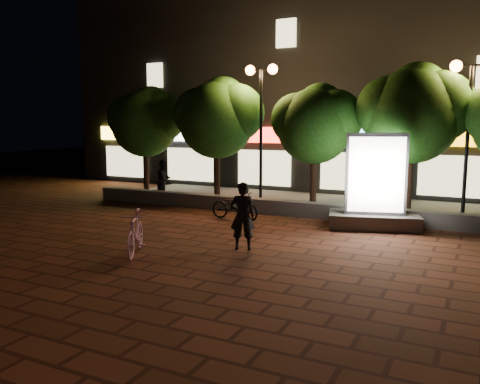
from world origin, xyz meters
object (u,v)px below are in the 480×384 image
Objects in this scene: tree_mid at (316,121)px; street_lamp_right at (470,98)px; tree_right at (414,110)px; rider at (242,216)px; tree_left at (219,115)px; pedestrian at (165,180)px; street_lamp_left at (261,99)px; scooter_parked at (235,206)px; tree_far_left at (147,119)px; ad_kiosk at (375,190)px; scooter_pink at (135,233)px.

street_lamp_right reaches higher than tree_mid.
tree_right reaches higher than rider.
street_lamp_right is (8.95, -0.26, 0.45)m from tree_left.
tree_mid is 6.47m from pedestrian.
street_lamp_left is 1.04× the size of street_lamp_right.
scooter_parked is at bearing -121.51° from pedestrian.
tree_right reaches higher than tree_far_left.
scooter_pink is (-4.56, -5.60, -0.62)m from ad_kiosk.
street_lamp_left is 7.13m from rider.
tree_left reaches higher than pedestrian.
scooter_parked is at bearing -169.86° from ad_kiosk.
street_lamp_left reaches higher than scooter_pink.
ad_kiosk is (10.07, -2.22, -2.14)m from tree_far_left.
scooter_parked is (-4.33, -0.77, -0.70)m from ad_kiosk.
rider is (2.18, -6.01, -3.17)m from street_lamp_left.
scooter_pink is (-1.98, -7.82, -2.68)m from tree_mid.
tree_left is 0.98× the size of street_lamp_right.
scooter_parked is 1.08× the size of pedestrian.
tree_mid is at bearing 176.96° from street_lamp_right.
street_lamp_right reaches higher than tree_far_left.
ad_kiosk reaches higher than pedestrian.
street_lamp_right is 2.79× the size of scooter_pink.
street_lamp_right is at bearing -91.96° from pedestrian.
rider is at bearing -39.41° from tree_far_left.
tree_left is 4.00m from tree_mid.
ad_kiosk is at bearing -108.33° from tree_right.
street_lamp_right is 2.91× the size of rider.
street_lamp_left is at bearing -2.76° from tree_far_left.
ad_kiosk reaches higher than scooter_pink.
street_lamp_left is at bearing 157.06° from ad_kiosk.
scooter_pink is (-6.93, -7.56, -3.36)m from street_lamp_right.
tree_far_left is 2.70× the size of rider.
tree_far_left reaches higher than rider.
street_lamp_left is at bearing 180.00° from street_lamp_right.
tree_right reaches higher than tree_left.
street_lamp_right is at bearing 39.43° from ad_kiosk.
rider is at bearing -121.07° from ad_kiosk.
scooter_pink is 2.64m from rider.
tree_far_left is 3.01m from pedestrian.
tree_mid reaches higher than scooter_pink.
tree_mid is at bearing -86.53° from pedestrian.
street_lamp_right reaches higher than pedestrian.
tree_mid is (4.00, -0.00, -0.23)m from tree_left.
tree_right is at bearing 2.81° from street_lamp_left.
scooter_parked is at bearing -84.77° from rider.
tree_left is at bearing -69.87° from pedestrian.
street_lamp_left reaches higher than ad_kiosk.
street_lamp_left is 8.33m from scooter_pink.
street_lamp_left reaches higher than tree_far_left.
street_lamp_left is at bearing 10.44° from scooter_parked.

